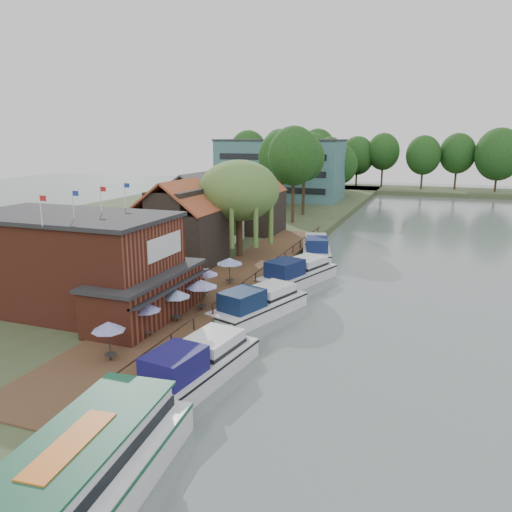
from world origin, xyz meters
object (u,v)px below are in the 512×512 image
(tour_boat, at_px, (61,495))
(cottage_a, at_px, (179,223))
(umbrella_0, at_px, (109,341))
(cruiser_1, at_px, (259,301))
(umbrella_4, at_px, (204,282))
(umbrella_5, at_px, (230,271))
(hotel_block, at_px, (280,169))
(umbrella_1, at_px, (146,320))
(umbrella_2, at_px, (176,306))
(cruiser_3, at_px, (316,246))
(umbrella_3, at_px, (202,295))
(willow, at_px, (239,209))
(swan, at_px, (109,427))
(cottage_b, at_px, (198,209))
(cruiser_0, at_px, (197,360))
(cruiser_2, at_px, (298,270))
(cottage_c, at_px, (254,201))
(pub, at_px, (93,264))

(tour_boat, bearing_deg, cottage_a, 106.55)
(umbrella_0, relative_size, cruiser_1, 0.23)
(umbrella_4, height_order, umbrella_5, same)
(hotel_block, bearing_deg, umbrella_5, -76.47)
(umbrella_1, height_order, cruiser_1, umbrella_1)
(umbrella_2, bearing_deg, tour_boat, -73.67)
(cruiser_3, bearing_deg, umbrella_0, -111.95)
(cruiser_3, bearing_deg, umbrella_3, -111.87)
(willow, height_order, umbrella_1, willow)
(umbrella_5, relative_size, swan, 5.40)
(tour_boat, bearing_deg, umbrella_3, 97.30)
(cottage_b, xyz_separation_m, tour_boat, (15.96, -42.40, -3.65))
(umbrella_5, xyz_separation_m, tour_boat, (5.22, -27.13, -0.69))
(umbrella_3, height_order, tour_boat, umbrella_3)
(umbrella_2, height_order, umbrella_5, same)
(cruiser_0, height_order, cruiser_1, cruiser_0)
(umbrella_4, relative_size, cruiser_2, 0.22)
(umbrella_1, relative_size, umbrella_3, 0.98)
(cottage_c, distance_m, umbrella_0, 41.46)
(umbrella_3, bearing_deg, willow, 102.98)
(umbrella_3, relative_size, cruiser_1, 0.23)
(umbrella_5, bearing_deg, pub, -124.72)
(umbrella_0, distance_m, umbrella_2, 6.83)
(cottage_b, height_order, umbrella_2, cottage_b)
(umbrella_4, height_order, swan, umbrella_4)
(cruiser_1, bearing_deg, umbrella_4, -161.39)
(hotel_block, height_order, cruiser_1, hotel_block)
(cottage_b, height_order, cruiser_1, cottage_b)
(umbrella_5, bearing_deg, umbrella_1, -91.31)
(cottage_b, relative_size, willow, 0.92)
(cruiser_3, bearing_deg, swan, -106.40)
(umbrella_2, bearing_deg, umbrella_4, 96.69)
(pub, relative_size, cruiser_3, 1.86)
(umbrella_0, bearing_deg, willow, 95.97)
(swan, bearing_deg, umbrella_2, 102.88)
(cruiser_1, bearing_deg, umbrella_0, -91.07)
(cottage_b, relative_size, swan, 21.82)
(willow, distance_m, cruiser_0, 27.11)
(umbrella_0, distance_m, cruiser_3, 34.09)
(umbrella_4, distance_m, cruiser_2, 10.99)
(umbrella_1, distance_m, umbrella_3, 5.96)
(pub, distance_m, cruiser_2, 19.45)
(umbrella_1, xyz_separation_m, umbrella_4, (-0.25, 9.00, 0.00))
(hotel_block, bearing_deg, umbrella_3, -77.22)
(cottage_b, bearing_deg, willow, -33.69)
(pub, distance_m, umbrella_3, 8.30)
(hotel_block, xyz_separation_m, cottage_b, (4.00, -46.00, -1.90))
(umbrella_0, relative_size, umbrella_4, 1.00)
(pub, distance_m, cruiser_3, 29.08)
(cruiser_0, bearing_deg, umbrella_1, 162.01)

